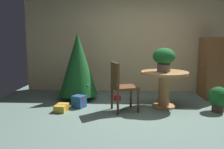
# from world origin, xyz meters

# --- Properties ---
(ground_plane) EXTENTS (6.60, 6.60, 0.00)m
(ground_plane) POSITION_xyz_m (0.00, 0.00, 0.00)
(ground_plane) COLOR slate
(back_wall_panel) EXTENTS (6.00, 0.10, 2.60)m
(back_wall_panel) POSITION_xyz_m (0.00, 2.20, 1.30)
(back_wall_panel) COLOR beige
(back_wall_panel) RESTS_ON ground_plane
(round_dining_table) EXTENTS (0.93, 0.93, 0.72)m
(round_dining_table) POSITION_xyz_m (0.37, 0.71, 0.51)
(round_dining_table) COLOR #B27F4C
(round_dining_table) RESTS_ON ground_plane
(flower_vase) EXTENTS (0.43, 0.43, 0.47)m
(flower_vase) POSITION_xyz_m (0.34, 0.67, 0.99)
(flower_vase) COLOR #665B51
(flower_vase) RESTS_ON round_dining_table
(wooden_chair_left) EXTENTS (0.55, 0.54, 0.93)m
(wooden_chair_left) POSITION_xyz_m (-0.49, 0.39, 0.52)
(wooden_chair_left) COLOR brown
(wooden_chair_left) RESTS_ON ground_plane
(holiday_tree) EXTENTS (0.86, 0.86, 1.49)m
(holiday_tree) POSITION_xyz_m (-1.46, 1.21, 0.80)
(holiday_tree) COLOR brown
(holiday_tree) RESTS_ON ground_plane
(gift_box_red) EXTENTS (0.17, 0.17, 0.11)m
(gift_box_red) POSITION_xyz_m (-0.58, 1.24, 0.05)
(gift_box_red) COLOR red
(gift_box_red) RESTS_ON ground_plane
(gift_box_blue) EXTENTS (0.30, 0.29, 0.24)m
(gift_box_blue) POSITION_xyz_m (-1.33, 0.59, 0.12)
(gift_box_blue) COLOR #1E569E
(gift_box_blue) RESTS_ON ground_plane
(gift_box_gold) EXTENTS (0.24, 0.33, 0.13)m
(gift_box_gold) POSITION_xyz_m (-1.61, 0.33, 0.06)
(gift_box_gold) COLOR gold
(gift_box_gold) RESTS_ON ground_plane
(wooden_cabinet) EXTENTS (0.48, 0.68, 1.40)m
(wooden_cabinet) POSITION_xyz_m (1.60, 1.58, 0.70)
(wooden_cabinet) COLOR brown
(wooden_cabinet) RESTS_ON ground_plane
(potted_plant) EXTENTS (0.38, 0.38, 0.48)m
(potted_plant) POSITION_xyz_m (1.34, 0.45, 0.26)
(potted_plant) COLOR #4C382D
(potted_plant) RESTS_ON ground_plane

